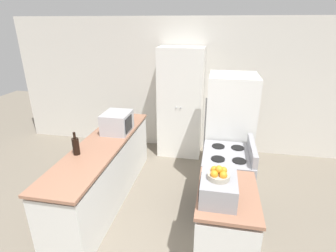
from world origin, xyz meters
name	(u,v)px	position (x,y,z in m)	size (l,w,h in m)	color
wall_back	(183,86)	(0.00, 3.39, 1.30)	(7.00, 0.06, 2.60)	silver
counter_left	(105,172)	(-0.86, 1.39, 0.44)	(0.60, 2.57, 0.91)	silver
counter_right	(224,229)	(0.86, 0.54, 0.44)	(0.60, 0.89, 0.91)	silver
pantry_cabinet	(181,103)	(0.01, 3.07, 1.04)	(0.83, 0.56, 2.09)	white
stove	(225,183)	(0.88, 1.38, 0.47)	(0.66, 0.75, 1.07)	#9E9EA3
refrigerator	(229,132)	(0.91, 2.16, 0.89)	(0.73, 0.73, 1.79)	white
microwave	(117,122)	(-0.78, 1.80, 1.07)	(0.40, 0.45, 0.31)	#B2B2B7
wine_bottle	(76,146)	(-1.03, 1.00, 1.03)	(0.09, 0.09, 0.30)	black
toaster_oven	(218,188)	(0.76, 0.43, 1.03)	(0.35, 0.44, 0.22)	#939399
fruit_bowl	(219,174)	(0.75, 0.42, 1.19)	(0.21, 0.21, 0.13)	#B2A893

